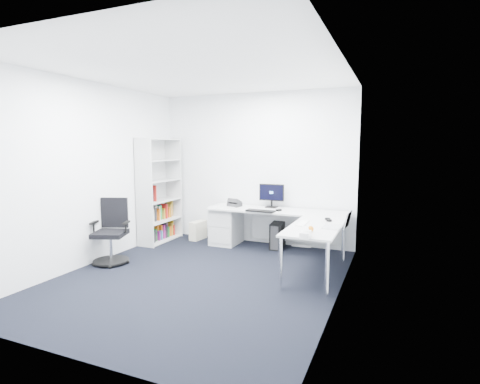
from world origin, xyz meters
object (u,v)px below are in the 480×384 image
at_px(monitor, 271,195).
at_px(laptop, 333,219).
at_px(bookshelf, 159,190).
at_px(l_desk, 271,234).
at_px(task_chair, 110,232).

distance_m(monitor, laptop, 1.76).
height_order(bookshelf, monitor, bookshelf).
xyz_separation_m(bookshelf, monitor, (2.00, 0.48, -0.05)).
distance_m(l_desk, laptop, 1.36).
xyz_separation_m(l_desk, monitor, (-0.17, 0.53, 0.56)).
relative_size(task_chair, laptop, 2.96).
distance_m(task_chair, monitor, 2.72).
relative_size(bookshelf, laptop, 5.80).
bearing_deg(laptop, monitor, 138.34).
height_order(l_desk, task_chair, task_chair).
height_order(monitor, laptop, monitor).
bearing_deg(l_desk, monitor, 108.13).
bearing_deg(laptop, bookshelf, 169.91).
xyz_separation_m(monitor, laptop, (1.25, -1.23, -0.10)).
bearing_deg(monitor, laptop, -46.53).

